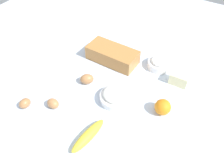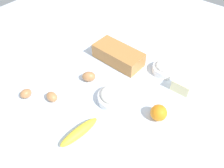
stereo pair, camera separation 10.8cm
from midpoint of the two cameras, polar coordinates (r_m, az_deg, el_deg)
ground_plane at (r=1.11m, az=-2.77°, el=-1.92°), size 2.40×2.40×0.02m
loaf_pan at (r=1.24m, az=-2.39°, el=7.40°), size 0.28×0.13×0.08m
flour_bowl at (r=1.04m, az=-2.02°, el=-3.22°), size 0.15×0.15×0.07m
sugar_bowl at (r=1.22m, az=9.60°, el=5.18°), size 0.13×0.13×0.06m
banana at (r=0.94m, az=-9.46°, el=-13.07°), size 0.06×0.19×0.04m
orange_fruit at (r=1.00m, az=9.93°, el=-5.93°), size 0.07×0.07×0.07m
butter_block at (r=1.15m, az=14.31°, el=1.22°), size 0.09×0.07×0.06m
egg_near_butter at (r=1.07m, az=-17.70°, el=-4.93°), size 0.06×0.05×0.05m
egg_beside_bowl at (r=1.12m, az=-24.04°, el=-4.67°), size 0.05×0.06×0.04m
egg_loose at (r=1.13m, az=-9.16°, el=1.14°), size 0.09×0.08×0.05m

